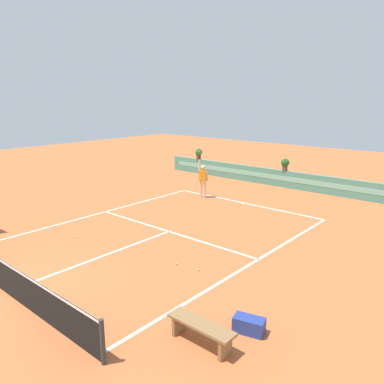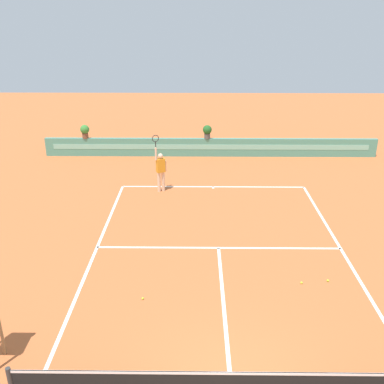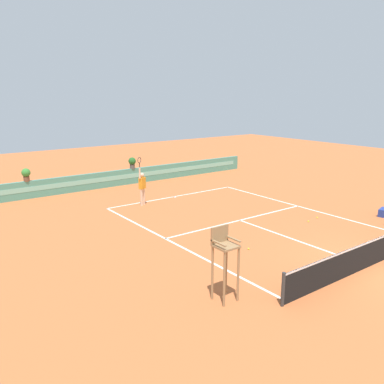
{
  "view_description": "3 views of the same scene",
  "coord_description": "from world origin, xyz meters",
  "px_view_note": "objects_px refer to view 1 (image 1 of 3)",
  "views": [
    {
      "loc": [
        10.0,
        -3.79,
        5.18
      ],
      "look_at": [
        -0.92,
        8.89,
        1.0
      ],
      "focal_mm": 35.5,
      "sensor_mm": 36.0,
      "label": 1
    },
    {
      "loc": [
        -0.75,
        -6.42,
        7.43
      ],
      "look_at": [
        -0.92,
        8.89,
        1.0
      ],
      "focal_mm": 40.76,
      "sensor_mm": 36.0,
      "label": 2
    },
    {
      "loc": [
        -12.39,
        -6.59,
        5.69
      ],
      "look_at": [
        -0.92,
        8.89,
        1.0
      ],
      "focal_mm": 37.65,
      "sensor_mm": 36.0,
      "label": 3
    }
  ],
  "objects_px": {
    "tennis_player": "(203,178)",
    "tennis_ball_by_sideline": "(177,264)",
    "potted_plant_far_left": "(199,153)",
    "potted_plant_centre": "(285,164)",
    "gear_bag": "(249,325)",
    "tennis_ball_near_baseline": "(198,270)",
    "bench_courtside": "(201,329)",
    "tennis_ball_mid_court": "(74,237)"
  },
  "relations": [
    {
      "from": "bench_courtside",
      "to": "tennis_player",
      "type": "bearing_deg",
      "value": 129.02
    },
    {
      "from": "tennis_ball_mid_court",
      "to": "tennis_ball_by_sideline",
      "type": "xyz_separation_m",
      "value": [
        4.57,
        0.8,
        0.0
      ]
    },
    {
      "from": "tennis_player",
      "to": "potted_plant_far_left",
      "type": "height_order",
      "value": "tennis_player"
    },
    {
      "from": "gear_bag",
      "to": "tennis_player",
      "type": "bearing_deg",
      "value": 134.21
    },
    {
      "from": "potted_plant_centre",
      "to": "bench_courtside",
      "type": "bearing_deg",
      "value": -68.84
    },
    {
      "from": "tennis_ball_near_baseline",
      "to": "potted_plant_far_left",
      "type": "distance_m",
      "value": 15.58
    },
    {
      "from": "tennis_ball_near_baseline",
      "to": "tennis_ball_mid_court",
      "type": "height_order",
      "value": "same"
    },
    {
      "from": "tennis_ball_mid_court",
      "to": "tennis_ball_by_sideline",
      "type": "distance_m",
      "value": 4.64
    },
    {
      "from": "tennis_player",
      "to": "tennis_ball_near_baseline",
      "type": "xyz_separation_m",
      "value": [
        5.46,
        -6.91,
        -1.02
      ]
    },
    {
      "from": "bench_courtside",
      "to": "tennis_ball_by_sideline",
      "type": "bearing_deg",
      "value": 140.45
    },
    {
      "from": "tennis_player",
      "to": "potted_plant_centre",
      "type": "bearing_deg",
      "value": 67.02
    },
    {
      "from": "bench_courtside",
      "to": "potted_plant_far_left",
      "type": "xyz_separation_m",
      "value": [
        -12.26,
        14.64,
        1.04
      ]
    },
    {
      "from": "bench_courtside",
      "to": "potted_plant_centre",
      "type": "relative_size",
      "value": 2.21
    },
    {
      "from": "tennis_player",
      "to": "tennis_ball_by_sideline",
      "type": "distance_m",
      "value": 8.49
    },
    {
      "from": "tennis_ball_near_baseline",
      "to": "potted_plant_far_left",
      "type": "relative_size",
      "value": 0.09
    },
    {
      "from": "tennis_ball_by_sideline",
      "to": "potted_plant_far_left",
      "type": "distance_m",
      "value": 15.17
    },
    {
      "from": "tennis_player",
      "to": "tennis_ball_near_baseline",
      "type": "height_order",
      "value": "tennis_player"
    },
    {
      "from": "potted_plant_centre",
      "to": "tennis_ball_mid_court",
      "type": "bearing_deg",
      "value": -99.04
    },
    {
      "from": "tennis_ball_by_sideline",
      "to": "gear_bag",
      "type": "bearing_deg",
      "value": -22.77
    },
    {
      "from": "gear_bag",
      "to": "tennis_ball_near_baseline",
      "type": "distance_m",
      "value": 3.33
    },
    {
      "from": "tennis_player",
      "to": "gear_bag",
      "type": "bearing_deg",
      "value": -45.79
    },
    {
      "from": "gear_bag",
      "to": "tennis_ball_mid_court",
      "type": "height_order",
      "value": "gear_bag"
    },
    {
      "from": "tennis_ball_mid_court",
      "to": "tennis_ball_by_sideline",
      "type": "bearing_deg",
      "value": 9.94
    },
    {
      "from": "bench_courtside",
      "to": "tennis_ball_by_sideline",
      "type": "height_order",
      "value": "bench_courtside"
    },
    {
      "from": "bench_courtside",
      "to": "tennis_ball_mid_court",
      "type": "height_order",
      "value": "bench_courtside"
    },
    {
      "from": "tennis_player",
      "to": "potted_plant_far_left",
      "type": "relative_size",
      "value": 3.57
    },
    {
      "from": "bench_courtside",
      "to": "tennis_player",
      "type": "height_order",
      "value": "tennis_player"
    },
    {
      "from": "tennis_player",
      "to": "tennis_ball_by_sideline",
      "type": "relative_size",
      "value": 38.01
    },
    {
      "from": "gear_bag",
      "to": "tennis_player",
      "type": "xyz_separation_m",
      "value": [
        -8.34,
        8.58,
        0.87
      ]
    },
    {
      "from": "tennis_player",
      "to": "tennis_ball_near_baseline",
      "type": "bearing_deg",
      "value": -51.69
    },
    {
      "from": "tennis_ball_mid_court",
      "to": "bench_courtside",
      "type": "bearing_deg",
      "value": -13.07
    },
    {
      "from": "bench_courtside",
      "to": "potted_plant_centre",
      "type": "xyz_separation_m",
      "value": [
        -5.67,
        14.64,
        1.04
      ]
    },
    {
      "from": "tennis_player",
      "to": "tennis_ball_near_baseline",
      "type": "distance_m",
      "value": 8.86
    },
    {
      "from": "tennis_player",
      "to": "tennis_ball_by_sideline",
      "type": "xyz_separation_m",
      "value": [
        4.66,
        -7.03,
        -1.02
      ]
    },
    {
      "from": "tennis_ball_near_baseline",
      "to": "tennis_ball_by_sideline",
      "type": "distance_m",
      "value": 0.81
    },
    {
      "from": "bench_courtside",
      "to": "tennis_ball_near_baseline",
      "type": "relative_size",
      "value": 23.53
    },
    {
      "from": "bench_courtside",
      "to": "tennis_ball_by_sideline",
      "type": "distance_m",
      "value": 4.08
    },
    {
      "from": "gear_bag",
      "to": "bench_courtside",
      "type": "bearing_deg",
      "value": -117.66
    },
    {
      "from": "tennis_player",
      "to": "potted_plant_far_left",
      "type": "xyz_separation_m",
      "value": [
        -4.47,
        5.02,
        0.36
      ]
    },
    {
      "from": "potted_plant_centre",
      "to": "gear_bag",
      "type": "bearing_deg",
      "value": -65.43
    },
    {
      "from": "potted_plant_far_left",
      "to": "gear_bag",
      "type": "bearing_deg",
      "value": -46.7
    },
    {
      "from": "gear_bag",
      "to": "potted_plant_centre",
      "type": "relative_size",
      "value": 0.97
    }
  ]
}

